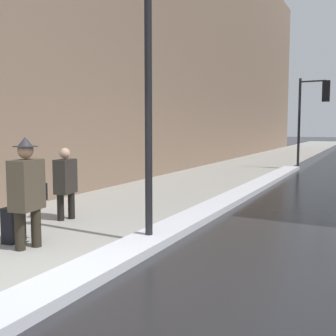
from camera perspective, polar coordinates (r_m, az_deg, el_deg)
name	(u,v)px	position (r m, az deg, el deg)	size (l,w,h in m)	color
ground_plane	(54,285)	(5.45, -15.22, -15.03)	(160.00, 160.00, 0.00)	#232326
sidewalk_slab	(241,168)	(19.67, 9.80, -0.02)	(4.00, 80.00, 0.01)	#9E9B93
snow_bank_curb	(237,195)	(11.45, 9.34, -3.69)	(0.67, 17.20, 0.14)	silver
building_facade_left	(185,52)	(26.38, 2.30, 15.46)	(6.00, 36.00, 12.84)	#846B56
lamp_post	(148,83)	(6.81, -2.69, 11.43)	(0.28, 0.28, 4.26)	black
traffic_light_near	(315,103)	(19.67, 19.31, 8.25)	(1.31, 0.33, 4.04)	black
pedestrian_in_glasses	(27,189)	(6.84, -18.53, -2.67)	(0.39, 0.77, 1.75)	#2A241B
pedestrian_trailing	(65,180)	(8.78, -13.72, -1.62)	(0.35, 0.51, 1.48)	black
rolling_suitcase	(14,225)	(7.40, -20.20, -7.23)	(0.27, 0.39, 0.95)	black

